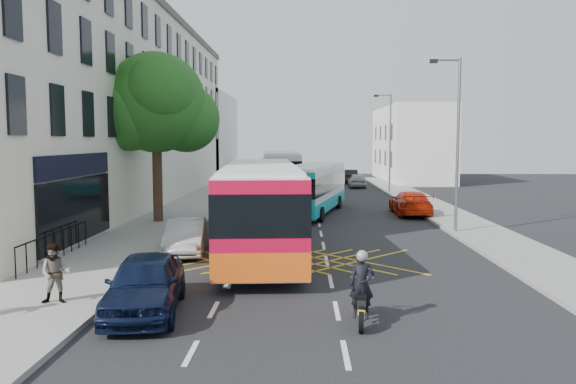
# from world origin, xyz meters

# --- Properties ---
(ground) EXTENTS (120.00, 120.00, 0.00)m
(ground) POSITION_xyz_m (0.00, 0.00, 0.00)
(ground) COLOR black
(ground) RESTS_ON ground
(pavement_left) EXTENTS (5.00, 70.00, 0.15)m
(pavement_left) POSITION_xyz_m (-8.50, 15.00, 0.07)
(pavement_left) COLOR gray
(pavement_left) RESTS_ON ground
(pavement_right) EXTENTS (3.00, 70.00, 0.15)m
(pavement_right) POSITION_xyz_m (7.50, 15.00, 0.07)
(pavement_right) COLOR gray
(pavement_right) RESTS_ON ground
(terrace_main) EXTENTS (8.30, 45.00, 13.50)m
(terrace_main) POSITION_xyz_m (-14.00, 24.49, 6.76)
(terrace_main) COLOR #E9E5C3
(terrace_main) RESTS_ON ground
(terrace_far) EXTENTS (8.00, 20.00, 10.00)m
(terrace_far) POSITION_xyz_m (-14.00, 55.00, 5.00)
(terrace_far) COLOR silver
(terrace_far) RESTS_ON ground
(building_right) EXTENTS (6.00, 18.00, 8.00)m
(building_right) POSITION_xyz_m (11.00, 48.00, 4.00)
(building_right) COLOR silver
(building_right) RESTS_ON ground
(street_tree) EXTENTS (6.30, 5.70, 8.80)m
(street_tree) POSITION_xyz_m (-8.51, 14.97, 6.29)
(street_tree) COLOR #382619
(street_tree) RESTS_ON pavement_left
(lamp_near) EXTENTS (1.45, 0.15, 8.00)m
(lamp_near) POSITION_xyz_m (6.20, 12.00, 4.62)
(lamp_near) COLOR slate
(lamp_near) RESTS_ON pavement_right
(lamp_far) EXTENTS (1.45, 0.15, 8.00)m
(lamp_far) POSITION_xyz_m (6.20, 32.00, 4.62)
(lamp_far) COLOR slate
(lamp_far) RESTS_ON pavement_right
(railings) EXTENTS (0.08, 5.60, 1.14)m
(railings) POSITION_xyz_m (-9.70, 5.30, 0.72)
(railings) COLOR black
(railings) RESTS_ON pavement_left
(bus_near) EXTENTS (3.76, 12.54, 3.48)m
(bus_near) POSITION_xyz_m (-2.50, 7.30, 1.83)
(bus_near) COLOR silver
(bus_near) RESTS_ON ground
(bus_mid) EXTENTS (4.60, 10.67, 2.92)m
(bus_mid) POSITION_xyz_m (-0.29, 19.30, 1.54)
(bus_mid) COLOR silver
(bus_mid) RESTS_ON ground
(bus_far) EXTENTS (3.64, 12.42, 3.45)m
(bus_far) POSITION_xyz_m (-2.69, 32.56, 1.82)
(bus_far) COLOR silver
(bus_far) RESTS_ON ground
(motorbike) EXTENTS (0.66, 2.01, 1.79)m
(motorbike) POSITION_xyz_m (0.53, -0.98, 0.84)
(motorbike) COLOR black
(motorbike) RESTS_ON ground
(parked_car_blue) EXTENTS (2.27, 4.58, 1.50)m
(parked_car_blue) POSITION_xyz_m (-4.90, -0.28, 0.75)
(parked_car_blue) COLOR black
(parked_car_blue) RESTS_ON ground
(parked_car_silver) EXTENTS (1.88, 4.24, 1.35)m
(parked_car_silver) POSITION_xyz_m (-5.43, 7.30, 0.68)
(parked_car_silver) COLOR #A3A5AA
(parked_car_silver) RESTS_ON ground
(red_hatchback) EXTENTS (2.04, 4.92, 1.42)m
(red_hatchback) POSITION_xyz_m (5.50, 18.86, 0.71)
(red_hatchback) COLOR red
(red_hatchback) RESTS_ON ground
(distant_car_grey) EXTENTS (2.28, 4.42, 1.19)m
(distant_car_grey) POSITION_xyz_m (0.43, 45.47, 0.60)
(distant_car_grey) COLOR #3D4145
(distant_car_grey) RESTS_ON ground
(distant_car_silver) EXTENTS (1.70, 3.99, 1.34)m
(distant_car_silver) POSITION_xyz_m (4.26, 38.26, 0.67)
(distant_car_silver) COLOR #A0A3A8
(distant_car_silver) RESTS_ON ground
(distant_car_dark) EXTENTS (1.53, 4.28, 1.40)m
(distant_car_dark) POSITION_xyz_m (3.99, 43.57, 0.70)
(distant_car_dark) COLOR black
(distant_car_dark) RESTS_ON ground
(pedestrian_near) EXTENTS (0.85, 0.71, 1.58)m
(pedestrian_near) POSITION_xyz_m (-7.33, -0.00, 0.94)
(pedestrian_near) COLOR gray
(pedestrian_near) RESTS_ON pavement_left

